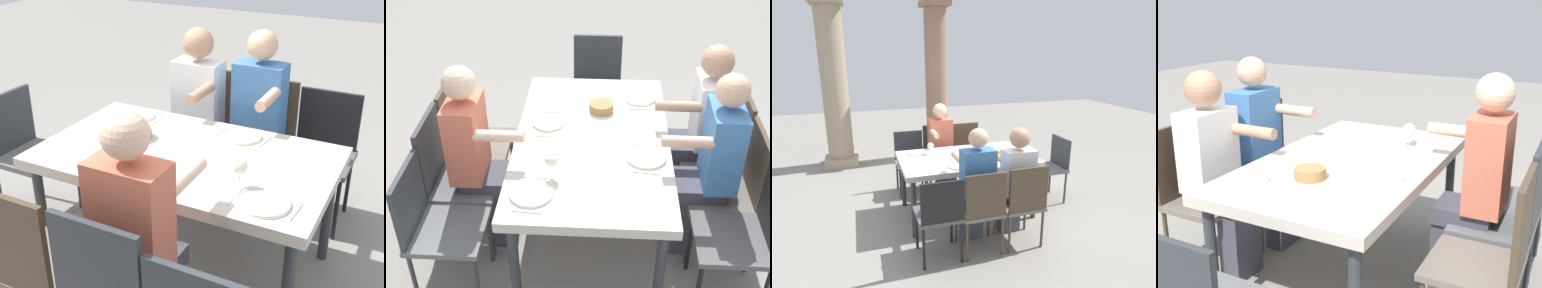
% 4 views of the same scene
% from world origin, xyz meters
% --- Properties ---
extents(ground_plane, '(16.00, 16.00, 0.00)m').
position_xyz_m(ground_plane, '(0.00, 0.00, 0.00)').
color(ground_plane, gray).
extents(dining_table, '(1.66, 0.99, 0.76)m').
position_xyz_m(dining_table, '(0.00, 0.00, 0.69)').
color(dining_table, beige).
rests_on(dining_table, ground).
extents(chair_west_north, '(0.44, 0.44, 0.89)m').
position_xyz_m(chair_west_north, '(-0.57, 0.91, 0.51)').
color(chair_west_north, '#5B5E61').
rests_on(chair_west_north, ground).
extents(chair_west_south, '(0.44, 0.44, 0.89)m').
position_xyz_m(chair_west_south, '(-0.57, -0.91, 0.53)').
color(chair_west_south, '#4F4F50').
rests_on(chair_west_south, ground).
extents(chair_mid_north, '(0.44, 0.44, 0.95)m').
position_xyz_m(chair_mid_north, '(-0.14, 0.92, 0.55)').
color(chair_mid_north, '#5B5E61').
rests_on(chair_mid_north, ground).
extents(chair_mid_south, '(0.44, 0.44, 0.92)m').
position_xyz_m(chair_mid_south, '(-0.14, -0.92, 0.52)').
color(chair_mid_south, '#6A6158').
rests_on(chair_mid_south, ground).
extents(chair_east_north, '(0.44, 0.44, 0.95)m').
position_xyz_m(chair_east_north, '(0.32, 0.92, 0.53)').
color(chair_east_north, '#6A6158').
rests_on(chair_east_north, ground).
extents(chair_east_south, '(0.44, 0.44, 0.93)m').
position_xyz_m(chair_east_south, '(0.32, -0.92, 0.53)').
color(chair_east_south, '#6A6158').
rests_on(chair_east_south, ground).
extents(chair_head_east, '(0.44, 0.44, 0.89)m').
position_xyz_m(chair_head_east, '(1.25, 0.00, 0.53)').
color(chair_head_east, '#5B5E61').
rests_on(chair_head_east, ground).
extents(diner_woman_green, '(0.35, 0.49, 1.31)m').
position_xyz_m(diner_woman_green, '(-0.14, 0.72, 0.70)').
color(diner_woman_green, '#3F3F4C').
rests_on(diner_woman_green, ground).
extents(diner_man_white, '(0.34, 0.50, 1.28)m').
position_xyz_m(diner_man_white, '(0.32, -0.73, 0.69)').
color(diner_man_white, '#3F3F4C').
rests_on(diner_man_white, ground).
extents(diner_guest_third, '(0.35, 0.49, 1.31)m').
position_xyz_m(diner_guest_third, '(-0.14, -0.73, 0.70)').
color(diner_guest_third, '#3F3F4C').
rests_on(diner_guest_third, ground).
extents(plate_0, '(0.25, 0.25, 0.02)m').
position_xyz_m(plate_0, '(-0.57, 0.32, 0.77)').
color(plate_0, white).
rests_on(plate_0, dining_table).
extents(wine_glass_0, '(0.08, 0.08, 0.16)m').
position_xyz_m(wine_glass_0, '(-0.41, 0.22, 0.87)').
color(wine_glass_0, white).
rests_on(wine_glass_0, dining_table).
extents(fork_0, '(0.03, 0.17, 0.01)m').
position_xyz_m(fork_0, '(-0.72, 0.32, 0.76)').
color(fork_0, silver).
rests_on(fork_0, dining_table).
extents(spoon_0, '(0.02, 0.17, 0.01)m').
position_xyz_m(spoon_0, '(-0.42, 0.32, 0.76)').
color(spoon_0, silver).
rests_on(spoon_0, dining_table).
extents(plate_1, '(0.25, 0.25, 0.02)m').
position_xyz_m(plate_1, '(-0.20, -0.33, 0.77)').
color(plate_1, white).
rests_on(plate_1, dining_table).
extents(fork_1, '(0.04, 0.17, 0.01)m').
position_xyz_m(fork_1, '(-0.35, -0.33, 0.76)').
color(fork_1, silver).
rests_on(fork_1, dining_table).
extents(spoon_1, '(0.03, 0.17, 0.01)m').
position_xyz_m(spoon_1, '(-0.05, -0.33, 0.76)').
color(spoon_1, silver).
rests_on(spoon_1, dining_table).
extents(plate_2, '(0.22, 0.22, 0.02)m').
position_xyz_m(plate_2, '(0.16, 0.30, 0.77)').
color(plate_2, white).
rests_on(plate_2, dining_table).
extents(fork_2, '(0.03, 0.17, 0.01)m').
position_xyz_m(fork_2, '(0.01, 0.30, 0.76)').
color(fork_2, silver).
rests_on(fork_2, dining_table).
extents(spoon_2, '(0.03, 0.17, 0.01)m').
position_xyz_m(spoon_2, '(0.31, 0.30, 0.76)').
color(spoon_2, silver).
rests_on(spoon_2, dining_table).
extents(plate_3, '(0.24, 0.24, 0.02)m').
position_xyz_m(plate_3, '(0.54, -0.33, 0.77)').
color(plate_3, white).
rests_on(plate_3, dining_table).
extents(fork_3, '(0.02, 0.17, 0.01)m').
position_xyz_m(fork_3, '(0.39, -0.33, 0.76)').
color(fork_3, silver).
rests_on(fork_3, dining_table).
extents(spoon_3, '(0.02, 0.17, 0.01)m').
position_xyz_m(spoon_3, '(0.69, -0.33, 0.76)').
color(spoon_3, silver).
rests_on(spoon_3, dining_table).
extents(bread_basket, '(0.17, 0.17, 0.06)m').
position_xyz_m(bread_basket, '(0.35, -0.05, 0.79)').
color(bread_basket, '#9E7547').
rests_on(bread_basket, dining_table).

